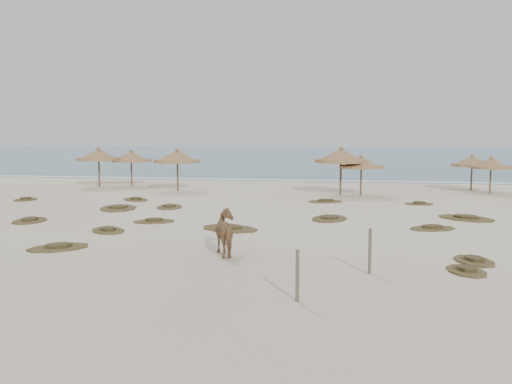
% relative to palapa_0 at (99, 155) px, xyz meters
% --- Properties ---
extents(ground, '(160.00, 160.00, 0.00)m').
position_rel_palapa_0_xyz_m(ground, '(13.02, -18.26, -2.23)').
color(ground, beige).
rests_on(ground, ground).
extents(ocean, '(200.00, 100.00, 0.01)m').
position_rel_palapa_0_xyz_m(ocean, '(13.02, 56.74, -2.23)').
color(ocean, navy).
rests_on(ocean, ground).
extents(foam_line, '(70.00, 0.60, 0.01)m').
position_rel_palapa_0_xyz_m(foam_line, '(13.02, 7.74, -2.23)').
color(foam_line, white).
rests_on(foam_line, ground).
extents(palapa_0, '(3.75, 3.75, 2.88)m').
position_rel_palapa_0_xyz_m(palapa_0, '(0.00, 0.00, 0.00)').
color(palapa_0, brown).
rests_on(palapa_0, ground).
extents(palapa_1, '(2.89, 2.89, 2.69)m').
position_rel_palapa_0_xyz_m(palapa_1, '(1.99, 1.08, -0.15)').
color(palapa_1, brown).
rests_on(palapa_1, ground).
extents(palapa_2, '(3.51, 3.51, 2.87)m').
position_rel_palapa_0_xyz_m(palapa_2, '(6.31, -1.63, -0.00)').
color(palapa_2, brown).
rests_on(palapa_2, ground).
extents(palapa_3, '(3.87, 3.87, 3.07)m').
position_rel_palapa_0_xyz_m(palapa_3, '(17.04, -2.13, 0.15)').
color(palapa_3, brown).
rests_on(palapa_3, ground).
extents(palapa_4, '(3.56, 3.56, 2.56)m').
position_rel_palapa_0_xyz_m(palapa_4, '(18.29, -2.27, -0.25)').
color(palapa_4, brown).
rests_on(palapa_4, ground).
extents(palapa_5, '(3.30, 3.30, 2.49)m').
position_rel_palapa_0_xyz_m(palapa_5, '(25.55, 1.64, -0.30)').
color(palapa_5, brown).
rests_on(palapa_5, ground).
extents(palapa_6, '(2.92, 2.92, 2.45)m').
position_rel_palapa_0_xyz_m(palapa_6, '(26.38, 0.03, -0.34)').
color(palapa_6, brown).
rests_on(palapa_6, ground).
extents(horse, '(1.48, 1.88, 1.45)m').
position_rel_palapa_0_xyz_m(horse, '(13.94, -20.46, -1.51)').
color(horse, '#8A603E').
rests_on(horse, ground).
extents(fence_post_near, '(0.09, 0.09, 1.22)m').
position_rel_palapa_0_xyz_m(fence_post_near, '(16.60, -25.05, -1.62)').
color(fence_post_near, brown).
rests_on(fence_post_near, ground).
extents(fence_post_far, '(0.11, 0.11, 1.26)m').
position_rel_palapa_0_xyz_m(fence_post_far, '(18.32, -22.12, -1.60)').
color(fence_post_far, brown).
rests_on(fence_post_far, ground).
extents(scrub_0, '(1.65, 2.26, 0.16)m').
position_rel_palapa_0_xyz_m(scrub_0, '(3.87, -15.25, -2.18)').
color(scrub_0, brown).
rests_on(scrub_0, ground).
extents(scrub_1, '(2.50, 3.19, 0.16)m').
position_rel_palapa_0_xyz_m(scrub_1, '(6.03, -10.73, -2.18)').
color(scrub_1, brown).
rests_on(scrub_1, ground).
extents(scrub_2, '(2.11, 1.78, 0.16)m').
position_rel_palapa_0_xyz_m(scrub_2, '(9.31, -14.51, -2.18)').
color(scrub_2, brown).
rests_on(scrub_2, ground).
extents(scrub_3, '(1.95, 2.60, 0.16)m').
position_rel_palapa_0_xyz_m(scrub_3, '(16.80, -12.44, -2.18)').
color(scrub_3, brown).
rests_on(scrub_3, ground).
extents(scrub_4, '(2.29, 1.98, 0.16)m').
position_rel_palapa_0_xyz_m(scrub_4, '(21.01, -14.33, -2.18)').
color(scrub_4, brown).
rests_on(scrub_4, ground).
extents(scrub_5, '(3.10, 2.97, 0.16)m').
position_rel_palapa_0_xyz_m(scrub_5, '(22.87, -11.29, -2.18)').
color(scrub_5, brown).
rests_on(scrub_5, ground).
extents(scrub_6, '(2.25, 2.27, 0.16)m').
position_rel_palapa_0_xyz_m(scrub_6, '(5.54, -7.13, -2.18)').
color(scrub_6, brown).
rests_on(scrub_6, ground).
extents(scrub_7, '(2.28, 1.87, 0.16)m').
position_rel_palapa_0_xyz_m(scrub_7, '(16.31, -6.12, -2.18)').
color(scrub_7, brown).
rests_on(scrub_7, ground).
extents(scrub_8, '(1.15, 1.75, 0.16)m').
position_rel_palapa_0_xyz_m(scrub_8, '(-0.71, -8.15, -2.18)').
color(scrub_8, brown).
rests_on(scrub_8, ground).
extents(scrub_9, '(2.99, 2.57, 0.16)m').
position_rel_palapa_0_xyz_m(scrub_9, '(12.95, -15.74, -2.18)').
color(scrub_9, brown).
rests_on(scrub_9, ground).
extents(scrub_10, '(1.59, 1.09, 0.16)m').
position_rel_palapa_0_xyz_m(scrub_10, '(21.36, -6.36, -2.18)').
color(scrub_10, brown).
rests_on(scrub_10, ground).
extents(scrub_11, '(2.44, 2.39, 0.16)m').
position_rel_palapa_0_xyz_m(scrub_11, '(8.08, -20.44, -2.18)').
color(scrub_11, brown).
rests_on(scrub_11, ground).
extents(scrub_12, '(1.33, 1.73, 0.16)m').
position_rel_palapa_0_xyz_m(scrub_12, '(21.00, -21.50, -2.18)').
color(scrub_12, brown).
rests_on(scrub_12, ground).
extents(scrub_13, '(1.71, 2.26, 0.16)m').
position_rel_palapa_0_xyz_m(scrub_13, '(8.47, -9.88, -2.18)').
color(scrub_13, brown).
rests_on(scrub_13, ground).
extents(scrub_14, '(1.48, 1.86, 0.16)m').
position_rel_palapa_0_xyz_m(scrub_14, '(21.47, -20.16, -2.18)').
color(scrub_14, brown).
rests_on(scrub_14, ground).
extents(scrub_15, '(2.13, 2.18, 0.16)m').
position_rel_palapa_0_xyz_m(scrub_15, '(8.32, -17.03, -2.18)').
color(scrub_15, brown).
rests_on(scrub_15, ground).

